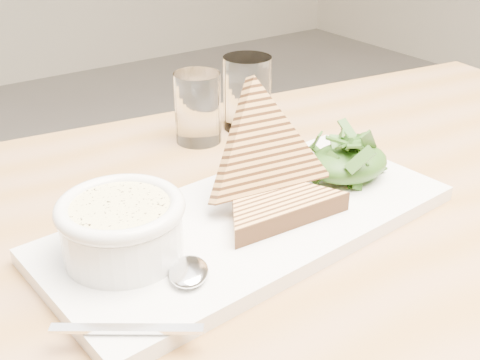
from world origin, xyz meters
TOP-DOWN VIEW (x-y plane):
  - table_top at (-0.15, 0.03)m, footprint 1.18×0.87m
  - table_leg_br at (0.34, 0.35)m, footprint 0.06×0.06m
  - platter at (-0.26, 0.05)m, footprint 0.45×0.23m
  - soup_bowl at (-0.40, 0.06)m, footprint 0.11×0.11m
  - soup at (-0.40, 0.06)m, footprint 0.09×0.09m
  - bowl_rim at (-0.40, 0.06)m, footprint 0.12×0.12m
  - sandwich_flat at (-0.24, 0.05)m, footprint 0.17×0.17m
  - sandwich_lean at (-0.23, 0.08)m, footprint 0.18×0.17m
  - salad_base at (-0.12, 0.06)m, footprint 0.10×0.08m
  - arugula_pile at (-0.12, 0.06)m, footprint 0.11×0.10m
  - spoon_bowl at (-0.37, -0.00)m, footprint 0.06×0.06m
  - spoon_handle at (-0.45, -0.04)m, footprint 0.10×0.08m
  - glass_near at (-0.18, 0.28)m, footprint 0.06×0.06m
  - glass_far at (-0.10, 0.28)m, footprint 0.07×0.07m

SIDE VIEW (x-z plane):
  - table_leg_br at x=0.34m, z-range 0.00..0.69m
  - table_top at x=-0.15m, z-range 0.69..0.73m
  - platter at x=-0.26m, z-range 0.73..0.75m
  - spoon_handle at x=-0.45m, z-range 0.75..0.76m
  - spoon_bowl at x=-0.37m, z-range 0.75..0.76m
  - sandwich_flat at x=-0.24m, z-range 0.75..0.77m
  - salad_base at x=-0.12m, z-range 0.75..0.79m
  - soup_bowl at x=-0.40m, z-range 0.75..0.79m
  - arugula_pile at x=-0.12m, z-range 0.75..0.80m
  - glass_near at x=-0.18m, z-range 0.73..0.83m
  - glass_far at x=-0.10m, z-range 0.73..0.84m
  - soup at x=-0.40m, z-range 0.79..0.80m
  - bowl_rim at x=-0.40m, z-range 0.79..0.81m
  - sandwich_lean at x=-0.23m, z-range 0.71..0.90m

